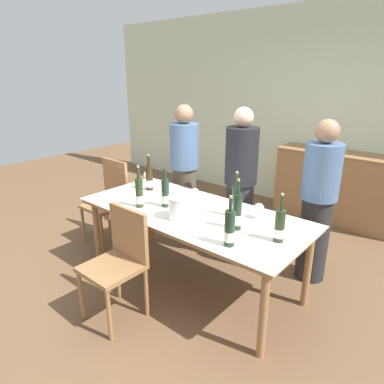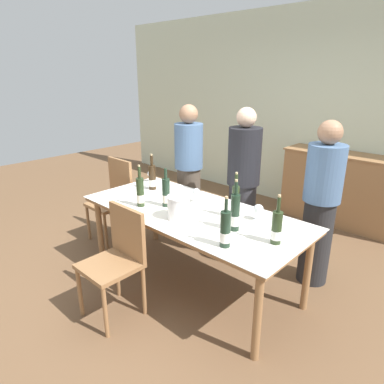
% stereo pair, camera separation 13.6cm
% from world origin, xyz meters
% --- Properties ---
extents(ground_plane, '(12.00, 12.00, 0.00)m').
position_xyz_m(ground_plane, '(0.00, 0.00, 0.00)').
color(ground_plane, brown).
extents(back_wall, '(8.00, 0.10, 2.80)m').
position_xyz_m(back_wall, '(0.00, 2.66, 1.40)').
color(back_wall, beige).
rests_on(back_wall, ground_plane).
extents(sideboard_cabinet, '(1.63, 0.46, 0.95)m').
position_xyz_m(sideboard_cabinet, '(0.52, 2.37, 0.47)').
color(sideboard_cabinet, '#996B42').
rests_on(sideboard_cabinet, ground_plane).
extents(dining_table, '(2.11, 0.94, 0.75)m').
position_xyz_m(dining_table, '(0.00, 0.00, 0.68)').
color(dining_table, '#996B42').
rests_on(dining_table, ground_plane).
extents(ice_bucket, '(0.20, 0.20, 0.20)m').
position_xyz_m(ice_bucket, '(0.03, -0.19, 0.85)').
color(ice_bucket, white).
rests_on(ice_bucket, dining_table).
extents(wine_bottle_0, '(0.08, 0.08, 0.37)m').
position_xyz_m(wine_bottle_0, '(0.86, -0.03, 0.87)').
color(wine_bottle_0, '#28381E').
rests_on(wine_bottle_0, dining_table).
extents(wine_bottle_1, '(0.08, 0.08, 0.38)m').
position_xyz_m(wine_bottle_1, '(0.62, -0.32, 0.87)').
color(wine_bottle_1, '#1E3323').
rests_on(wine_bottle_1, dining_table).
extents(wine_bottle_2, '(0.06, 0.06, 0.40)m').
position_xyz_m(wine_bottle_2, '(0.36, 0.15, 0.89)').
color(wine_bottle_2, '#28381E').
rests_on(wine_bottle_2, dining_table).
extents(wine_bottle_3, '(0.07, 0.07, 0.42)m').
position_xyz_m(wine_bottle_3, '(0.51, -0.06, 0.89)').
color(wine_bottle_3, '#1E3323').
rests_on(wine_bottle_3, dining_table).
extents(wine_bottle_4, '(0.07, 0.07, 0.39)m').
position_xyz_m(wine_bottle_4, '(-0.43, -0.24, 0.88)').
color(wine_bottle_4, '#28381E').
rests_on(wine_bottle_4, dining_table).
extents(wine_bottle_5, '(0.07, 0.07, 0.36)m').
position_xyz_m(wine_bottle_5, '(-0.26, -0.07, 0.87)').
color(wine_bottle_5, '#1E3323').
rests_on(wine_bottle_5, dining_table).
extents(wine_bottle_6, '(0.08, 0.08, 0.38)m').
position_xyz_m(wine_bottle_6, '(-0.72, 0.16, 0.87)').
color(wine_bottle_6, '#332314').
rests_on(wine_bottle_6, dining_table).
extents(wine_glass_0, '(0.07, 0.07, 0.13)m').
position_xyz_m(wine_glass_0, '(-0.94, 0.32, 0.83)').
color(wine_glass_0, white).
rests_on(wine_glass_0, dining_table).
extents(wine_glass_1, '(0.07, 0.07, 0.14)m').
position_xyz_m(wine_glass_1, '(-0.13, 0.19, 0.84)').
color(wine_glass_1, white).
rests_on(wine_glass_1, dining_table).
extents(wine_glass_2, '(0.09, 0.09, 0.14)m').
position_xyz_m(wine_glass_2, '(0.54, 0.24, 0.84)').
color(wine_glass_2, white).
rests_on(wine_glass_2, dining_table).
extents(chair_left_end, '(0.42, 0.42, 0.96)m').
position_xyz_m(chair_left_end, '(-1.35, 0.09, 0.54)').
color(chair_left_end, '#996B42').
rests_on(chair_left_end, ground_plane).
extents(chair_near_front, '(0.42, 0.42, 0.91)m').
position_xyz_m(chair_near_front, '(-0.16, -0.70, 0.53)').
color(chair_near_front, '#996B42').
rests_on(chair_near_front, ground_plane).
extents(person_host, '(0.33, 0.33, 1.59)m').
position_xyz_m(person_host, '(-0.76, 0.75, 0.80)').
color(person_host, '#51473D').
rests_on(person_host, ground_plane).
extents(person_guest_left, '(0.33, 0.33, 1.61)m').
position_xyz_m(person_guest_left, '(0.05, 0.71, 0.81)').
color(person_guest_left, '#2D2D33').
rests_on(person_guest_left, ground_plane).
extents(person_guest_right, '(0.33, 0.33, 1.55)m').
position_xyz_m(person_guest_right, '(0.82, 0.84, 0.77)').
color(person_guest_right, '#262628').
rests_on(person_guest_right, ground_plane).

